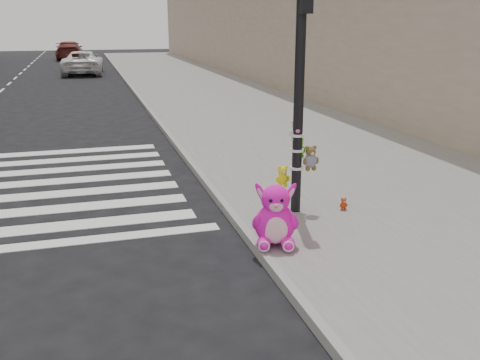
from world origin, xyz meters
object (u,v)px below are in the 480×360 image
object	(u,v)px
signal_pole	(299,112)
red_teddy	(343,204)
pink_bunny	(275,219)
car_white_near	(83,63)

from	to	relation	value
signal_pole	red_teddy	bearing A→B (deg)	-13.47
pink_bunny	car_white_near	xyz separation A→B (m)	(-2.42, 28.86, 0.20)
pink_bunny	car_white_near	size ratio (longest dim) A/B	0.18
red_teddy	car_white_near	size ratio (longest dim) A/B	0.04
pink_bunny	red_teddy	xyz separation A→B (m)	(1.61, 1.05, -0.27)
pink_bunny	red_teddy	bearing A→B (deg)	49.59
pink_bunny	signal_pole	bearing A→B (deg)	72.77
signal_pole	pink_bunny	size ratio (longest dim) A/B	4.29
pink_bunny	red_teddy	world-z (taller)	pink_bunny
pink_bunny	car_white_near	world-z (taller)	car_white_near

